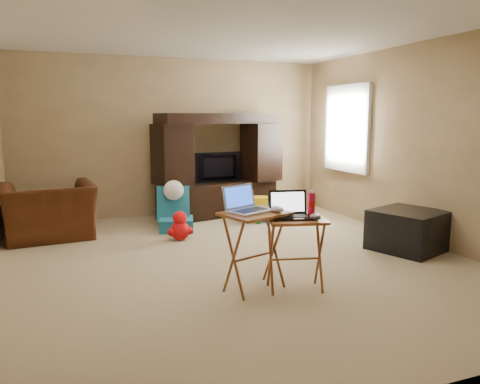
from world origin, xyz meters
name	(u,v)px	position (x,y,z in m)	size (l,w,h in m)	color
floor	(234,260)	(0.00, 0.00, 0.00)	(5.50, 5.50, 0.00)	#CEB78E
ceiling	(233,26)	(0.00, 0.00, 2.50)	(5.50, 5.50, 0.00)	silver
wall_back	(174,137)	(0.00, 2.75, 1.25)	(5.00, 5.00, 0.00)	tan
wall_front	(413,179)	(0.00, -2.75, 1.25)	(5.00, 5.00, 0.00)	tan
wall_right	(419,143)	(2.50, 0.00, 1.25)	(5.50, 5.50, 0.00)	tan
window_pane	(348,128)	(2.48, 1.55, 1.40)	(1.20, 1.20, 0.00)	white
window_frame	(347,128)	(2.46, 1.55, 1.40)	(0.06, 1.14, 1.34)	white
entertainment_center	(218,165)	(0.61, 2.35, 0.82)	(2.00, 0.50, 1.63)	black
television	(219,168)	(0.61, 2.31, 0.78)	(0.83, 0.11, 0.48)	black
recliner	(49,211)	(-1.91, 1.76, 0.36)	(1.11, 0.97, 0.72)	#46210F
child_rocker	(176,209)	(-0.26, 1.59, 0.31)	(0.46, 0.53, 0.62)	#16637D
plush_toy	(180,225)	(-0.34, 1.08, 0.19)	(0.35, 0.29, 0.38)	red
push_toy	(264,208)	(1.13, 1.70, 0.20)	(0.52, 0.37, 0.39)	blue
ottoman	(408,230)	(2.10, -0.36, 0.24)	(0.75, 0.75, 0.48)	black
tray_table_left	(255,251)	(-0.13, -0.91, 0.36)	(0.56, 0.45, 0.73)	#905923
tray_table_right	(295,254)	(0.22, -1.04, 0.34)	(0.52, 0.41, 0.67)	#965524
laptop_left	(251,199)	(-0.16, -0.88, 0.85)	(0.38, 0.31, 0.24)	#B6B6BB
laptop_right	(291,205)	(0.18, -1.02, 0.79)	(0.35, 0.29, 0.24)	black
mouse_left	(277,209)	(0.06, -0.98, 0.76)	(0.09, 0.15, 0.06)	silver
mouse_right	(315,217)	(0.35, -1.16, 0.70)	(0.09, 0.14, 0.06)	#46474C
water_bottle	(311,204)	(0.42, -0.96, 0.78)	(0.07, 0.07, 0.21)	red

